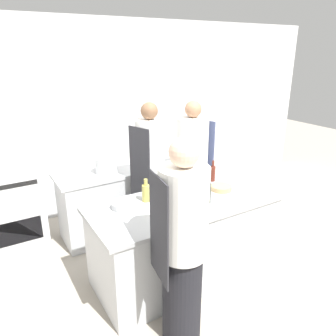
% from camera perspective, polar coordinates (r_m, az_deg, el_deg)
% --- Properties ---
extents(ground_plane, '(16.00, 16.00, 0.00)m').
position_cam_1_polar(ground_plane, '(3.86, 2.81, -17.89)').
color(ground_plane, '#A89E8E').
extents(wall_back, '(8.00, 0.06, 2.80)m').
position_cam_1_polar(wall_back, '(5.05, -10.55, 8.59)').
color(wall_back, silver).
rests_on(wall_back, ground_plane).
extents(prep_counter, '(2.00, 0.87, 0.90)m').
position_cam_1_polar(prep_counter, '(3.60, 2.93, -12.19)').
color(prep_counter, silver).
rests_on(prep_counter, ground_plane).
extents(pass_counter, '(2.02, 0.61, 0.90)m').
position_cam_1_polar(pass_counter, '(4.55, -6.05, -5.03)').
color(pass_counter, silver).
rests_on(pass_counter, ground_plane).
extents(oven_range, '(0.84, 0.64, 0.90)m').
position_cam_1_polar(oven_range, '(4.69, -26.17, -6.35)').
color(oven_range, silver).
rests_on(oven_range, ground_plane).
extents(chef_at_prep_near, '(0.43, 0.41, 1.79)m').
position_cam_1_polar(chef_at_prep_near, '(2.67, 2.51, -13.47)').
color(chef_at_prep_near, black).
rests_on(chef_at_prep_near, ground_plane).
extents(chef_at_stove, '(0.45, 0.43, 1.79)m').
position_cam_1_polar(chef_at_stove, '(4.20, 4.16, -0.59)').
color(chef_at_stove, black).
rests_on(chef_at_stove, ground_plane).
extents(chef_at_pass_far, '(0.39, 0.38, 1.82)m').
position_cam_1_polar(chef_at_pass_far, '(3.94, -3.09, -1.61)').
color(chef_at_pass_far, black).
rests_on(chef_at_pass_far, ground_plane).
extents(bottle_olive_oil, '(0.08, 0.08, 0.30)m').
position_cam_1_polar(bottle_olive_oil, '(3.31, 6.82, -4.18)').
color(bottle_olive_oil, black).
rests_on(bottle_olive_oil, prep_counter).
extents(bottle_vinegar, '(0.06, 0.06, 0.25)m').
position_cam_1_polar(bottle_vinegar, '(3.87, 7.79, -0.86)').
color(bottle_vinegar, '#5B2319').
rests_on(bottle_vinegar, prep_counter).
extents(bottle_wine, '(0.08, 0.08, 0.24)m').
position_cam_1_polar(bottle_wine, '(3.34, -3.87, -4.27)').
color(bottle_wine, '#B2A84C').
rests_on(bottle_wine, prep_counter).
extents(bottle_cooking_oil, '(0.08, 0.08, 0.26)m').
position_cam_1_polar(bottle_cooking_oil, '(3.21, -1.14, -5.15)').
color(bottle_cooking_oil, silver).
rests_on(bottle_cooking_oil, prep_counter).
extents(bowl_mixing_large, '(0.26, 0.26, 0.09)m').
position_cam_1_polar(bowl_mixing_large, '(3.10, 2.15, -7.37)').
color(bowl_mixing_large, navy).
rests_on(bowl_mixing_large, prep_counter).
extents(bowl_prep_small, '(0.23, 0.23, 0.05)m').
position_cam_1_polar(bowl_prep_small, '(3.67, 9.27, -3.41)').
color(bowl_prep_small, tan).
rests_on(bowl_prep_small, prep_counter).
extents(bowl_ceramic_blue, '(0.21, 0.21, 0.06)m').
position_cam_1_polar(bowl_ceramic_blue, '(3.25, -8.08, -6.41)').
color(bowl_ceramic_blue, '#B7BABC').
rests_on(bowl_ceramic_blue, prep_counter).
extents(stockpot, '(0.28, 0.28, 0.21)m').
position_cam_1_polar(stockpot, '(4.15, -10.66, 0.52)').
color(stockpot, silver).
rests_on(stockpot, pass_counter).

